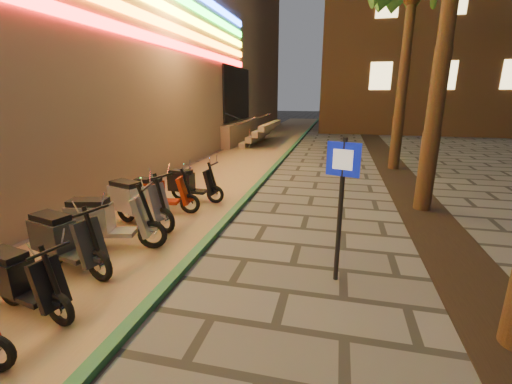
% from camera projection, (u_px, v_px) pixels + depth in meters
% --- Properties ---
extents(parking_strip, '(3.40, 60.00, 0.01)m').
position_uv_depth(parking_strip, '(225.00, 172.00, 12.80)').
color(parking_strip, '#8C7251').
rests_on(parking_strip, ground).
extents(green_curb, '(0.18, 60.00, 0.10)m').
position_uv_depth(green_curb, '(269.00, 173.00, 12.41)').
color(green_curb, '#225B36').
rests_on(green_curb, ground).
extents(planting_strip, '(1.20, 40.00, 0.02)m').
position_uv_depth(planting_strip, '(444.00, 240.00, 6.74)').
color(planting_strip, black).
rests_on(planting_strip, ground).
extents(pedestrian_sign, '(0.47, 0.18, 2.21)m').
position_uv_depth(pedestrian_sign, '(341.00, 191.00, 4.95)').
color(pedestrian_sign, black).
rests_on(pedestrian_sign, ground).
extents(scooter_5, '(1.51, 0.68, 1.06)m').
position_uv_depth(scooter_5, '(20.00, 280.00, 4.44)').
color(scooter_5, black).
rests_on(scooter_5, ground).
extents(scooter_6, '(1.70, 0.82, 1.20)m').
position_uv_depth(scooter_6, '(63.00, 240.00, 5.51)').
color(scooter_6, black).
rests_on(scooter_6, ground).
extents(scooter_7, '(1.78, 0.84, 1.25)m').
position_uv_depth(scooter_7, '(105.00, 221.00, 6.28)').
color(scooter_7, black).
rests_on(scooter_7, ground).
extents(scooter_8, '(1.77, 0.95, 1.26)m').
position_uv_depth(scooter_8, '(135.00, 202.00, 7.40)').
color(scooter_8, black).
rests_on(scooter_8, ground).
extents(scooter_9, '(1.59, 0.64, 1.12)m').
position_uv_depth(scooter_9, '(159.00, 193.00, 8.24)').
color(scooter_9, black).
rests_on(scooter_9, ground).
extents(scooter_10, '(1.56, 0.55, 1.10)m').
position_uv_depth(scooter_10, '(189.00, 184.00, 9.16)').
color(scooter_10, black).
rests_on(scooter_10, ground).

